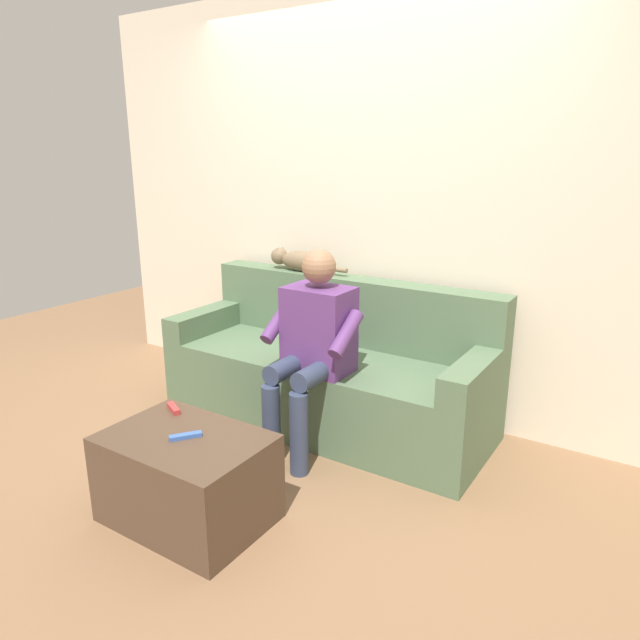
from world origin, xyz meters
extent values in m
plane|color=#846042|center=(0.00, 0.60, 0.00)|extent=(8.00, 8.00, 0.00)
cube|color=beige|center=(0.00, -0.57, 1.31)|extent=(4.32, 0.06, 2.63)
cube|color=#516B4C|center=(0.00, 0.00, 0.23)|extent=(1.70, 0.58, 0.46)
cube|color=#516B4C|center=(0.00, -0.38, 0.44)|extent=(2.01, 0.18, 0.88)
cube|color=#516B4C|center=(-0.93, 0.00, 0.31)|extent=(0.16, 0.58, 0.61)
cube|color=#516B4C|center=(0.93, 0.00, 0.31)|extent=(0.16, 0.58, 0.61)
cube|color=#4C3828|center=(0.00, 1.09, 0.21)|extent=(0.73, 0.51, 0.42)
cube|color=#5B3370|center=(-0.11, 0.16, 0.69)|extent=(0.36, 0.25, 0.48)
sphere|color=#936B4C|center=(-0.11, 0.16, 1.05)|extent=(0.19, 0.19, 0.19)
cylinder|color=#333D56|center=(-0.20, 0.33, 0.51)|extent=(0.11, 0.33, 0.11)
cylinder|color=#333D56|center=(-0.02, 0.33, 0.51)|extent=(0.11, 0.33, 0.11)
cylinder|color=#333D56|center=(-0.20, 0.50, 0.23)|extent=(0.10, 0.10, 0.46)
cylinder|color=#333D56|center=(-0.02, 0.50, 0.23)|extent=(0.10, 0.10, 0.46)
cylinder|color=#5B3370|center=(-0.33, 0.24, 0.73)|extent=(0.08, 0.27, 0.22)
cylinder|color=#5B3370|center=(0.10, 0.24, 0.73)|extent=(0.08, 0.27, 0.22)
ellipsoid|color=#756047|center=(0.36, -0.38, 0.94)|extent=(0.35, 0.13, 0.13)
sphere|color=#756047|center=(0.56, -0.38, 0.96)|extent=(0.11, 0.11, 0.11)
cone|color=#756047|center=(0.55, -0.41, 1.00)|extent=(0.04, 0.04, 0.03)
cone|color=#756047|center=(0.55, -0.35, 1.00)|extent=(0.04, 0.04, 0.03)
cylinder|color=#756047|center=(0.12, -0.38, 0.92)|extent=(0.18, 0.03, 0.03)
cube|color=#3860B7|center=(-0.01, 1.10, 0.43)|extent=(0.11, 0.13, 0.02)
cube|color=#B73333|center=(0.24, 0.93, 0.43)|extent=(0.12, 0.08, 0.02)
camera|label=1|loc=(-1.76, 2.71, 1.64)|focal=32.42mm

